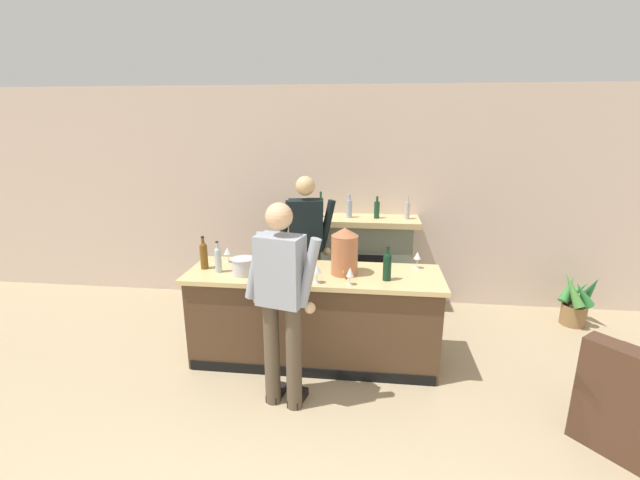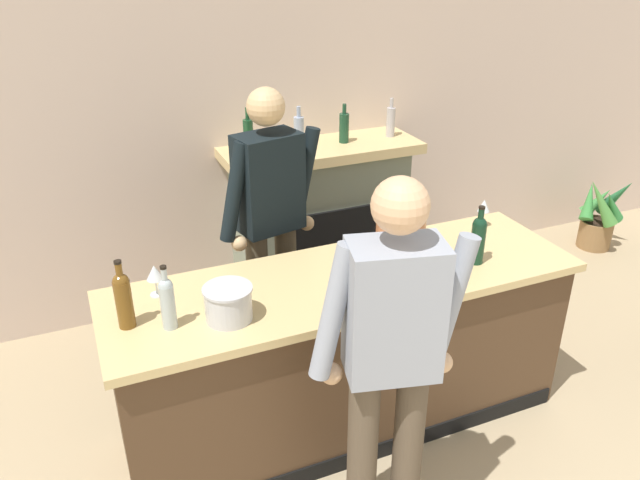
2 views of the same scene
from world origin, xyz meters
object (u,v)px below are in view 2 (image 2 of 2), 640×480
at_px(copper_dispenser, 401,227).
at_px(wine_bottle_merlot_tall, 123,298).
at_px(fireplace_stone, 320,221).
at_px(person_customer, 390,362).
at_px(wine_bottle_chardonnay_pale, 478,238).
at_px(wine_glass_front_right, 155,274).
at_px(wine_glass_mid_counter, 385,277).
at_px(wine_glass_front_left, 484,207).
at_px(potted_plant_corner, 600,215).
at_px(wine_glass_back_row, 440,268).
at_px(wine_bottle_cabernet_heavy, 167,301).
at_px(person_bartender, 271,223).
at_px(ice_bucket_steel, 228,303).

relative_size(copper_dispenser, wine_bottle_merlot_tall, 1.38).
distance_m(fireplace_stone, person_customer, 2.20).
xyz_separation_m(wine_bottle_merlot_tall, wine_bottle_chardonnay_pale, (1.77, -0.11, -0.00)).
bearing_deg(wine_glass_front_right, wine_glass_mid_counter, -25.54).
xyz_separation_m(fireplace_stone, wine_glass_front_left, (0.56, -1.11, 0.45)).
xyz_separation_m(potted_plant_corner, copper_dispenser, (-2.66, -1.11, 0.86)).
height_order(person_customer, wine_glass_back_row, person_customer).
distance_m(copper_dispenser, wine_bottle_cabernet_heavy, 1.21).
relative_size(person_customer, wine_bottle_chardonnay_pale, 5.45).
distance_m(potted_plant_corner, wine_bottle_chardonnay_pale, 2.69).
bearing_deg(copper_dispenser, wine_glass_front_left, 19.09).
distance_m(person_customer, wine_glass_back_row, 0.70).
xyz_separation_m(person_bartender, wine_bottle_cabernet_heavy, (-0.73, -0.76, 0.09)).
height_order(person_bartender, wine_glass_mid_counter, person_bartender).
xyz_separation_m(potted_plant_corner, person_bartender, (-3.13, -0.44, 0.68)).
distance_m(fireplace_stone, copper_dispenser, 1.47).
xyz_separation_m(ice_bucket_steel, wine_glass_front_left, (1.64, 0.37, 0.04)).
bearing_deg(wine_glass_front_right, wine_glass_front_left, 1.13).
xyz_separation_m(person_customer, wine_bottle_merlot_tall, (-0.92, 0.72, 0.11)).
xyz_separation_m(copper_dispenser, wine_bottle_chardonnay_pale, (0.40, -0.12, -0.08)).
height_order(person_customer, wine_glass_front_right, person_customer).
height_order(person_customer, wine_glass_mid_counter, person_customer).
distance_m(copper_dispenser, wine_glass_front_right, 1.23).
bearing_deg(fireplace_stone, wine_glass_mid_counter, -102.75).
height_order(potted_plant_corner, wine_glass_back_row, wine_glass_back_row).
distance_m(wine_bottle_chardonnay_pale, wine_glass_front_left, 0.47).
height_order(person_customer, ice_bucket_steel, person_customer).
bearing_deg(wine_glass_back_row, wine_glass_mid_counter, 178.57).
relative_size(person_customer, wine_glass_back_row, 10.82).
bearing_deg(person_customer, wine_glass_front_left, 40.18).
bearing_deg(wine_bottle_chardonnay_pale, wine_glass_front_right, 168.54).
bearing_deg(copper_dispenser, fireplace_stone, 84.21).
bearing_deg(person_bartender, wine_glass_mid_counter, -75.60).
bearing_deg(person_customer, wine_bottle_chardonnay_pale, 35.81).
height_order(wine_glass_mid_counter, wine_glass_back_row, wine_glass_mid_counter).
bearing_deg(wine_glass_mid_counter, wine_bottle_merlot_tall, 167.52).
bearing_deg(wine_bottle_chardonnay_pale, person_customer, -144.19).
xyz_separation_m(wine_bottle_chardonnay_pale, wine_glass_mid_counter, (-0.62, -0.14, -0.02)).
height_order(wine_bottle_cabernet_heavy, wine_glass_mid_counter, wine_bottle_cabernet_heavy).
height_order(potted_plant_corner, copper_dispenser, copper_dispenser).
bearing_deg(wine_bottle_chardonnay_pale, fireplace_stone, 99.93).
xyz_separation_m(person_bartender, ice_bucket_steel, (-0.47, -0.80, 0.03)).
relative_size(wine_bottle_merlot_tall, wine_glass_back_row, 2.02).
xyz_separation_m(wine_bottle_chardonnay_pale, wine_glass_front_left, (0.30, 0.36, -0.02)).
distance_m(wine_bottle_cabernet_heavy, wine_glass_mid_counter, 0.99).
xyz_separation_m(ice_bucket_steel, wine_glass_back_row, (1.01, -0.14, 0.03)).
bearing_deg(wine_bottle_cabernet_heavy, potted_plant_corner, 17.27).
xyz_separation_m(ice_bucket_steel, wine_glass_front_right, (-0.26, 0.33, 0.04)).
xyz_separation_m(person_bartender, wine_glass_back_row, (0.54, -0.94, 0.06)).
relative_size(wine_glass_front_right, wine_glass_back_row, 1.00).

